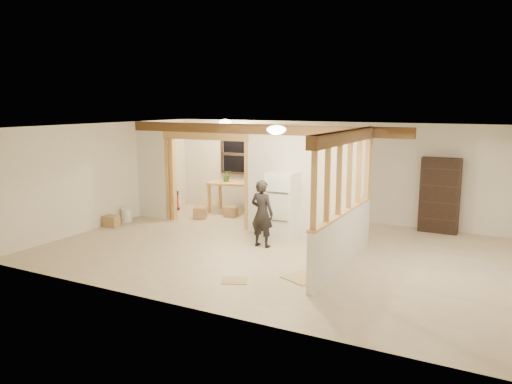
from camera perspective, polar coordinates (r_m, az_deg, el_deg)
The scene contains 28 objects.
floor at distance 10.33m, azimuth 1.93°, elevation -6.59°, with size 9.00×6.50×0.01m, color beige.
ceiling at distance 9.90m, azimuth 2.02°, elevation 7.43°, with size 9.00×6.50×0.01m, color white.
wall_back at distance 13.01m, azimuth 8.21°, elevation 2.45°, with size 9.00×0.01×2.50m, color silver.
wall_front at distance 7.31m, azimuth -9.19°, elevation -3.58°, with size 9.00×0.01×2.50m, color silver.
wall_left at distance 12.63m, azimuth -16.75°, elevation 1.90°, with size 0.01×6.50×2.50m, color silver.
partition_left_stub at distance 13.22m, azimuth -11.72°, elevation 2.46°, with size 0.90×0.12×2.50m, color silver.
partition_center at distance 11.04m, azimuth 5.62°, elevation 1.15°, with size 2.80×0.12×2.50m, color silver.
doorway_frame at distance 12.27m, azimuth -5.72°, elevation 1.33°, with size 2.46×0.14×2.20m, color tan.
header_beam_back at distance 11.43m, azimuth 0.09°, elevation 7.20°, with size 7.00×0.18×0.22m, color brown.
header_beam_right at distance 8.94m, azimuth 10.21°, elevation 6.22°, with size 0.18×3.30×0.22m, color brown.
pony_wall at distance 9.26m, azimuth 9.85°, elevation -5.46°, with size 0.12×3.20×1.00m, color silver.
stud_partition at distance 9.02m, azimuth 10.07°, elevation 1.66°, with size 0.14×3.20×1.32m, color tan.
window_back at distance 13.98m, azimuth -1.99°, elevation 4.32°, with size 1.12×0.10×1.10m, color black.
ceiling_dome_main at distance 9.32m, azimuth 2.35°, elevation 7.14°, with size 0.36×0.36×0.16m, color #FFEABF.
ceiling_dome_util at distance 13.11m, azimuth -3.53°, elevation 7.99°, with size 0.32×0.32×0.14m, color #FFEABF.
hanging_bulb at distance 12.27m, azimuth -3.20°, elevation 6.45°, with size 0.07×0.07×0.07m, color #FFD88C.
refrigerator at distance 10.95m, azimuth 3.06°, elevation -1.59°, with size 0.61×0.59×1.48m, color silver.
woman at distance 10.35m, azimuth 0.68°, elevation -2.47°, with size 0.52×0.34×1.42m, color black.
work_table at distance 13.60m, azimuth -2.53°, elevation -0.64°, with size 1.35×0.68×0.85m, color tan.
potted_plant at distance 13.61m, azimuth -3.36°, elevation 1.86°, with size 0.29×0.25×0.32m, color #285726.
shop_vac at distance 14.23m, azimuth -9.54°, elevation -0.96°, with size 0.40×0.40×0.52m, color #9C100D.
bookshelf at distance 12.22m, azimuth 20.26°, elevation -0.37°, with size 0.87×0.29×1.74m, color black.
bucket at distance 13.04m, azimuth -14.58°, elevation -2.58°, with size 0.27×0.27×0.34m, color silver.
box_util_a at distance 13.21m, azimuth -2.88°, elevation -2.24°, with size 0.32×0.28×0.28m, color #A78050.
box_util_b at distance 13.08m, azimuth -6.41°, elevation -2.37°, with size 0.32×0.32×0.29m, color #A78050.
box_front at distance 12.62m, azimuth -16.19°, elevation -3.22°, with size 0.34×0.28×0.28m, color #A78050.
floor_panel_near at distance 8.71m, azimuth 5.37°, elevation -9.74°, with size 0.55×0.55×0.02m, color tan.
floor_panel_far at distance 8.56m, azimuth -2.48°, elevation -10.08°, with size 0.43×0.35×0.01m, color tan.
Camera 1 is at (4.29, -8.91, 2.96)m, focal length 35.00 mm.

